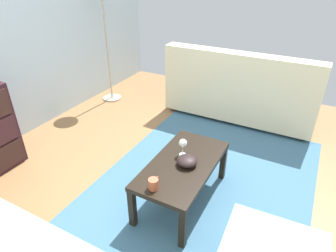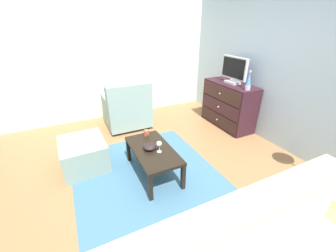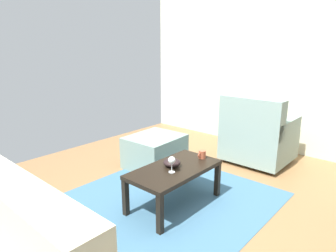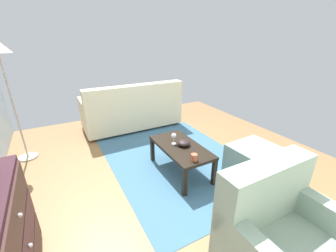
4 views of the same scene
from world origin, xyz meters
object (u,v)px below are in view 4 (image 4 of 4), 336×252
wine_glass (174,136)px  armchair (286,246)px  standing_lamp (0,58)px  bowl_decorative (184,143)px  couch_large (132,111)px  ottoman (258,163)px  mug (194,157)px  coffee_table (181,149)px

wine_glass → armchair: 1.72m
standing_lamp → bowl_decorative: bearing=-127.1°
wine_glass → couch_large: (1.74, -0.03, -0.16)m
couch_large → standing_lamp: bearing=101.5°
couch_large → ottoman: (-2.44, -0.86, -0.15)m
couch_large → ottoman: bearing=-160.6°
wine_glass → standing_lamp: 2.50m
mug → couch_large: bearing=-0.9°
coffee_table → wine_glass: 0.20m
armchair → standing_lamp: size_ratio=0.54×
coffee_table → mug: mug is taller
mug → bowl_decorative: size_ratio=0.67×
armchair → coffee_table: bearing=-3.9°
wine_glass → standing_lamp: bearing=53.7°
armchair → standing_lamp: bearing=30.2°
standing_lamp → coffee_table: bearing=-127.6°
couch_large → standing_lamp: 2.23m
coffee_table → armchair: size_ratio=1.03×
bowl_decorative → ottoman: size_ratio=0.24×
wine_glass → ottoman: (-0.70, -0.89, -0.31)m
coffee_table → bowl_decorative: bearing=-101.9°
bowl_decorative → couch_large: bearing=1.9°
wine_glass → standing_lamp: standing_lamp is taller
bowl_decorative → couch_large: couch_large is taller
bowl_decorative → armchair: (-1.61, 0.15, -0.07)m
mug → bowl_decorative: mug is taller
armchair → standing_lamp: 3.73m
coffee_table → mug: bearing=171.5°
bowl_decorative → ottoman: bowl_decorative is taller
ottoman → bowl_decorative: bearing=53.7°
bowl_decorative → ottoman: bearing=-126.3°
mug → armchair: (-1.23, 0.05, -0.07)m
armchair → wine_glass: bearing=-1.9°
couch_large → ottoman: size_ratio=2.73×
coffee_table → standing_lamp: standing_lamp is taller
wine_glass → standing_lamp: (1.36, 1.85, 0.97)m
standing_lamp → wine_glass: bearing=-126.3°
coffee_table → standing_lamp: 2.66m
couch_large → armchair: bearing=178.5°
bowl_decorative → standing_lamp: 2.66m
wine_glass → couch_large: 1.75m
wine_glass → couch_large: size_ratio=0.08×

